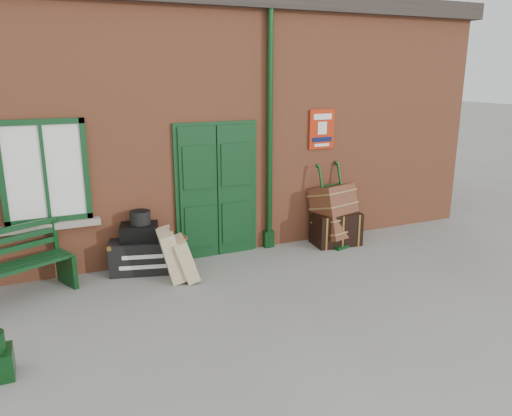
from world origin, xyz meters
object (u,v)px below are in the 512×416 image
porter_trolley (335,214)px  dark_trunk (336,228)px  houdini_trunk (144,255)px  bench (6,266)px

porter_trolley → dark_trunk: 0.27m
houdini_trunk → porter_trolley: size_ratio=0.72×
houdini_trunk → dark_trunk: 3.45m
houdini_trunk → bench: bearing=-154.7°
porter_trolley → dark_trunk: porter_trolley is taller
houdini_trunk → porter_trolley: (3.46, -0.09, 0.30)m
dark_trunk → houdini_trunk: bearing=-177.1°
houdini_trunk → porter_trolley: porter_trolley is taller
dark_trunk → porter_trolley: bearing=86.0°
bench → houdini_trunk: 1.96m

